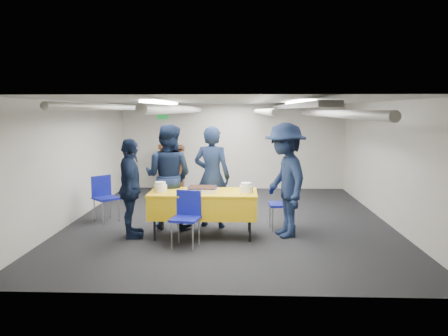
{
  "coord_description": "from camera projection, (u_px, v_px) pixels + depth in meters",
  "views": [
    {
      "loc": [
        0.21,
        -8.32,
        2.13
      ],
      "look_at": [
        -0.1,
        -0.2,
        1.05
      ],
      "focal_mm": 35.0,
      "sensor_mm": 36.0,
      "label": 1
    }
  ],
  "objects": [
    {
      "name": "ground",
      "position": [
        229.0,
        220.0,
        8.53
      ],
      "size": [
        7.0,
        7.0,
        0.0
      ],
      "primitive_type": "plane",
      "color": "black",
      "rests_on": "ground"
    },
    {
      "name": "chair_near",
      "position": [
        187.0,
        213.0,
        6.85
      ],
      "size": [
        0.49,
        0.49,
        0.87
      ],
      "color": "gray",
      "rests_on": "ground"
    },
    {
      "name": "sailor_c",
      "position": [
        130.0,
        189.0,
        7.26
      ],
      "size": [
        0.6,
        1.04,
        1.67
      ],
      "primitive_type": "imported",
      "rotation": [
        0.0,
        0.0,
        1.78
      ],
      "color": "black",
      "rests_on": "ground"
    },
    {
      "name": "sailor_d",
      "position": [
        285.0,
        180.0,
        7.33
      ],
      "size": [
        1.0,
        1.38,
        1.92
      ],
      "primitive_type": "imported",
      "rotation": [
        0.0,
        0.0,
        -1.32
      ],
      "color": "black",
      "rests_on": "ground"
    },
    {
      "name": "sailor_b",
      "position": [
        168.0,
        176.0,
        7.88
      ],
      "size": [
        1.07,
        0.92,
        1.88
      ],
      "primitive_type": "imported",
      "rotation": [
        0.0,
        0.0,
        2.88
      ],
      "color": "black",
      "rests_on": "ground"
    },
    {
      "name": "plate_stack_left",
      "position": [
        160.0,
        187.0,
        7.31
      ],
      "size": [
        0.22,
        0.22,
        0.17
      ],
      "color": "white",
      "rests_on": "serving_table"
    },
    {
      "name": "plate_stack_right",
      "position": [
        246.0,
        188.0,
        7.26
      ],
      "size": [
        0.22,
        0.22,
        0.16
      ],
      "color": "white",
      "rests_on": "serving_table"
    },
    {
      "name": "serving_table",
      "position": [
        203.0,
        204.0,
        7.37
      ],
      "size": [
        1.8,
        0.86,
        0.77
      ],
      "color": "black",
      "rests_on": "ground"
    },
    {
      "name": "sheet_cake",
      "position": [
        202.0,
        189.0,
        7.34
      ],
      "size": [
        0.49,
        0.38,
        0.09
      ],
      "color": "white",
      "rests_on": "serving_table"
    },
    {
      "name": "room_shell",
      "position": [
        235.0,
        126.0,
        8.69
      ],
      "size": [
        6.0,
        7.0,
        2.3
      ],
      "color": "beige",
      "rests_on": "ground"
    },
    {
      "name": "chair_left",
      "position": [
        104.0,
        193.0,
        8.42
      ],
      "size": [
        0.59,
        0.59,
        0.87
      ],
      "color": "gray",
      "rests_on": "ground"
    },
    {
      "name": "sailor_a",
      "position": [
        212.0,
        177.0,
        7.93
      ],
      "size": [
        0.76,
        0.59,
        1.85
      ],
      "primitive_type": "imported",
      "rotation": [
        0.0,
        0.0,
        2.9
      ],
      "color": "black",
      "rests_on": "ground"
    },
    {
      "name": "chair_right",
      "position": [
        286.0,
        200.0,
        7.82
      ],
      "size": [
        0.45,
        0.45,
        0.87
      ],
      "color": "gray",
      "rests_on": "ground"
    },
    {
      "name": "podium",
      "position": [
        172.0,
        168.0,
        11.52
      ],
      "size": [
        0.62,
        0.53,
        1.25
      ],
      "color": "#5C3017",
      "rests_on": "ground"
    }
  ]
}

